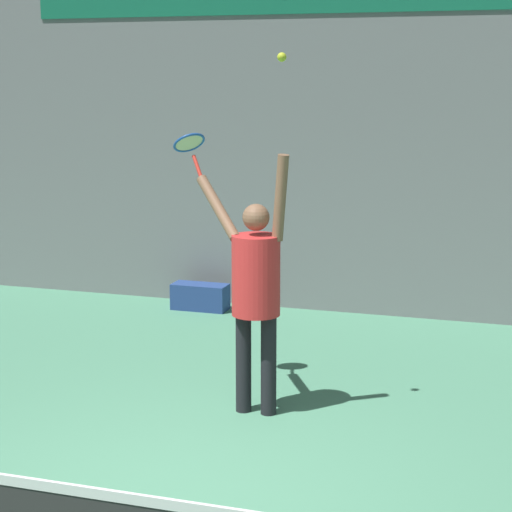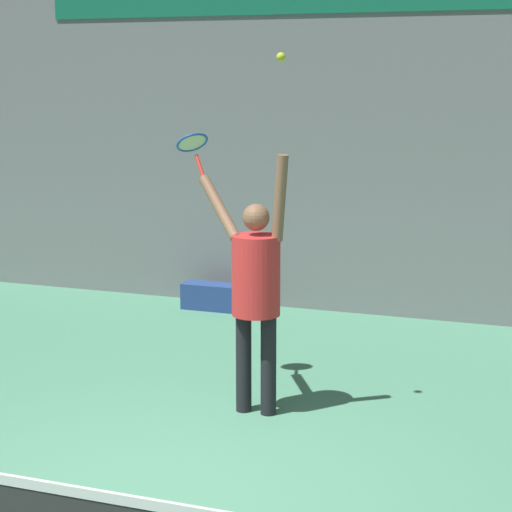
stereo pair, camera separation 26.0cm
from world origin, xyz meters
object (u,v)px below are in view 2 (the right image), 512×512
at_px(tennis_player, 255,283).
at_px(tennis_ball, 281,57).
at_px(tennis_racket, 193,145).
at_px(equipment_bag, 211,296).

relative_size(tennis_player, tennis_ball, 30.65).
bearing_deg(tennis_player, tennis_racket, 147.94).
bearing_deg(equipment_bag, tennis_racket, -70.06).
bearing_deg(tennis_ball, tennis_racket, 149.98).
height_order(tennis_player, equipment_bag, tennis_player).
xyz_separation_m(tennis_ball, equipment_bag, (-1.94, 3.19, -2.75)).
bearing_deg(tennis_racket, tennis_player, -32.06).
relative_size(tennis_player, equipment_bag, 3.24).
height_order(tennis_player, tennis_racket, tennis_racket).
distance_m(tennis_player, equipment_bag, 3.65).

